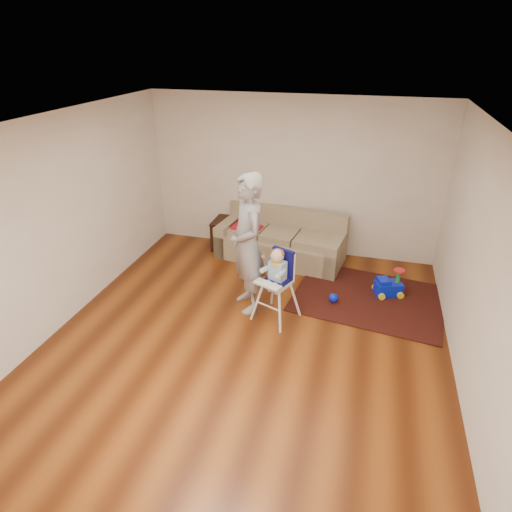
% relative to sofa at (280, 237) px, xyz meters
% --- Properties ---
extents(ground, '(5.50, 5.50, 0.00)m').
position_rel_sofa_xyz_m(ground, '(0.08, -2.30, -0.42)').
color(ground, '#4C200A').
rests_on(ground, ground).
extents(room_envelope, '(5.04, 5.52, 2.72)m').
position_rel_sofa_xyz_m(room_envelope, '(0.08, -1.77, 1.46)').
color(room_envelope, silver).
rests_on(room_envelope, ground).
extents(sofa, '(2.26, 1.16, 0.83)m').
position_rel_sofa_xyz_m(sofa, '(0.00, 0.00, 0.00)').
color(sofa, gray).
rests_on(sofa, ground).
extents(side_table, '(0.54, 0.54, 0.54)m').
position_rel_sofa_xyz_m(side_table, '(-1.00, 0.18, -0.15)').
color(side_table, black).
rests_on(side_table, ground).
extents(area_rug, '(2.32, 1.86, 0.02)m').
position_rel_sofa_xyz_m(area_rug, '(1.56, -0.92, -0.41)').
color(area_rug, black).
rests_on(area_rug, ground).
extents(ride_on_toy, '(0.45, 0.39, 0.42)m').
position_rel_sofa_xyz_m(ride_on_toy, '(1.83, -0.75, -0.19)').
color(ride_on_toy, '#091FF1').
rests_on(ride_on_toy, area_rug).
extents(toy_ball, '(0.14, 0.14, 0.14)m').
position_rel_sofa_xyz_m(toy_ball, '(1.06, -1.18, -0.33)').
color(toy_ball, '#091FF1').
rests_on(toy_ball, area_rug).
extents(high_chair, '(0.64, 0.64, 1.06)m').
position_rel_sofa_xyz_m(high_chair, '(0.33, -1.75, 0.09)').
color(high_chair, white).
rests_on(high_chair, ground).
extents(adult, '(0.79, 0.86, 1.98)m').
position_rel_sofa_xyz_m(adult, '(-0.12, -1.58, 0.57)').
color(adult, '#959598').
rests_on(adult, ground).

